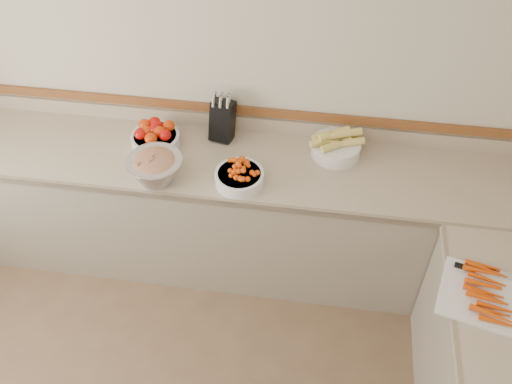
# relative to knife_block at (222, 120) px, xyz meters

# --- Properties ---
(back_wall) EXTENTS (4.00, 0.00, 4.00)m
(back_wall) POSITION_rel_knife_block_xyz_m (-0.06, 0.10, 0.27)
(back_wall) COLOR beige
(back_wall) RESTS_ON ground_plane
(counter_back) EXTENTS (4.00, 0.65, 1.08)m
(counter_back) POSITION_rel_knife_block_xyz_m (-0.06, -0.22, -0.58)
(counter_back) COLOR tan
(counter_back) RESTS_ON ground_plane
(knife_block) EXTENTS (0.16, 0.19, 0.33)m
(knife_block) POSITION_rel_knife_block_xyz_m (0.00, 0.00, 0.00)
(knife_block) COLOR black
(knife_block) RESTS_ON counter_back
(tomato_bowl) EXTENTS (0.30, 0.30, 0.15)m
(tomato_bowl) POSITION_rel_knife_block_xyz_m (-0.39, -0.13, -0.07)
(tomato_bowl) COLOR white
(tomato_bowl) RESTS_ON counter_back
(cherry_tomato_bowl) EXTENTS (0.28, 0.28, 0.15)m
(cherry_tomato_bowl) POSITION_rel_knife_block_xyz_m (0.17, -0.39, -0.08)
(cherry_tomato_bowl) COLOR white
(cherry_tomato_bowl) RESTS_ON counter_back
(corn_bowl) EXTENTS (0.33, 0.30, 0.18)m
(corn_bowl) POSITION_rel_knife_block_xyz_m (0.70, -0.06, -0.07)
(corn_bowl) COLOR white
(corn_bowl) RESTS_ON counter_back
(rhubarb_bowl) EXTENTS (0.32, 0.32, 0.18)m
(rhubarb_bowl) POSITION_rel_knife_block_xyz_m (-0.31, -0.43, -0.04)
(rhubarb_bowl) COLOR #B2B2BA
(rhubarb_bowl) RESTS_ON counter_back
(cutting_board) EXTENTS (0.53, 0.46, 0.07)m
(cutting_board) POSITION_rel_knife_block_xyz_m (1.47, -0.99, -0.11)
(cutting_board) COLOR white
(cutting_board) RESTS_ON counter_right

